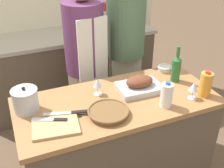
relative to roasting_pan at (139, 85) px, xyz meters
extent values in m
cube|color=brown|center=(-0.21, -0.06, -0.50)|extent=(1.44, 0.66, 0.83)
cube|color=#A37042|center=(-0.21, -0.06, -0.07)|extent=(1.49, 0.68, 0.04)
cube|color=brown|center=(-0.21, 1.35, -0.48)|extent=(1.94, 0.58, 0.86)
cube|color=#ADA393|center=(-0.21, 1.35, -0.03)|extent=(2.00, 0.60, 0.04)
cube|color=#BCBCC1|center=(0.00, 0.00, -0.02)|extent=(0.34, 0.25, 0.04)
ellipsoid|color=brown|center=(0.00, 0.00, 0.03)|extent=(0.22, 0.15, 0.08)
cylinder|color=brown|center=(-0.34, -0.20, -0.03)|extent=(0.26, 0.26, 0.03)
torus|color=brown|center=(-0.34, -0.20, -0.01)|extent=(0.28, 0.28, 0.02)
cube|color=tan|center=(-0.70, -0.20, -0.04)|extent=(0.32, 0.25, 0.02)
cylinder|color=#B7B7BC|center=(-0.84, 0.06, 0.03)|extent=(0.17, 0.17, 0.16)
cylinder|color=#B7B7BC|center=(-0.84, 0.06, 0.11)|extent=(0.18, 0.18, 0.01)
sphere|color=black|center=(-0.84, 0.06, 0.13)|extent=(0.02, 0.02, 0.02)
cylinder|color=beige|center=(0.35, 0.20, -0.03)|extent=(0.11, 0.11, 0.04)
torus|color=beige|center=(0.35, 0.20, -0.01)|extent=(0.12, 0.12, 0.02)
cylinder|color=orange|center=(0.42, -0.25, 0.05)|extent=(0.09, 0.09, 0.19)
cylinder|color=red|center=(0.42, -0.25, 0.15)|extent=(0.04, 0.04, 0.02)
cylinder|color=white|center=(0.08, -0.26, 0.04)|extent=(0.09, 0.09, 0.18)
cylinder|color=#3360B2|center=(0.08, -0.26, 0.14)|extent=(0.04, 0.04, 0.02)
cylinder|color=#28662D|center=(0.34, 0.02, 0.05)|extent=(0.07, 0.07, 0.19)
cone|color=#28662D|center=(0.34, 0.02, 0.16)|extent=(0.07, 0.07, 0.04)
cylinder|color=#28662D|center=(0.34, 0.02, 0.22)|extent=(0.03, 0.03, 0.08)
cylinder|color=silver|center=(-0.32, 0.07, -0.04)|extent=(0.06, 0.06, 0.00)
cylinder|color=silver|center=(-0.32, 0.07, -0.01)|extent=(0.01, 0.01, 0.06)
cone|color=silver|center=(-0.32, 0.07, 0.05)|extent=(0.07, 0.07, 0.07)
cylinder|color=silver|center=(0.31, -0.25, -0.04)|extent=(0.06, 0.06, 0.00)
cylinder|color=silver|center=(0.31, -0.25, -0.01)|extent=(0.01, 0.01, 0.06)
cone|color=silver|center=(0.31, -0.25, 0.05)|extent=(0.07, 0.07, 0.07)
cube|color=#B7B7BC|center=(-0.66, -0.08, -0.03)|extent=(0.19, 0.08, 0.01)
cube|color=black|center=(-0.52, -0.12, -0.03)|extent=(0.12, 0.06, 0.01)
cube|color=#B7B7BC|center=(-0.76, -0.11, -0.03)|extent=(0.14, 0.09, 0.01)
cube|color=black|center=(-0.66, -0.16, -0.03)|extent=(0.09, 0.06, 0.01)
cube|color=#B7B7BC|center=(-0.64, -0.07, -0.04)|extent=(0.13, 0.10, 0.01)
cube|color=black|center=(-0.55, -0.13, -0.04)|extent=(0.08, 0.07, 0.01)
cube|color=#B22323|center=(0.31, 1.33, 0.01)|extent=(0.18, 0.14, 0.05)
cylinder|color=#B7B7BC|center=(0.29, 1.33, 0.09)|extent=(0.13, 0.13, 0.10)
cube|color=#B22323|center=(0.38, 1.33, 0.12)|extent=(0.05, 0.08, 0.16)
cube|color=#B22323|center=(0.31, 1.33, 0.25)|extent=(0.17, 0.08, 0.08)
cylinder|color=#234C28|center=(0.49, 1.35, 0.04)|extent=(0.05, 0.05, 0.12)
cylinder|color=black|center=(0.49, 1.35, 0.11)|extent=(0.02, 0.02, 0.02)
cylinder|color=#332D28|center=(-0.08, 1.25, 0.07)|extent=(0.06, 0.06, 0.16)
cylinder|color=black|center=(-0.08, 1.25, 0.16)|extent=(0.02, 0.02, 0.02)
cube|color=beige|center=(-0.23, 0.65, -0.53)|extent=(0.31, 0.24, 0.78)
cylinder|color=#663360|center=(-0.23, 0.65, 0.19)|extent=(0.36, 0.36, 0.65)
cube|color=silver|center=(-0.20, 0.48, 0.00)|extent=(0.28, 0.06, 0.82)
cube|color=beige|center=(0.19, 0.67, -0.48)|extent=(0.33, 0.27, 0.87)
cylinder|color=#4C6B4C|center=(0.19, 0.67, 0.31)|extent=(0.37, 0.37, 0.72)
camera|label=1|loc=(-0.91, -1.63, 1.10)|focal=45.00mm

